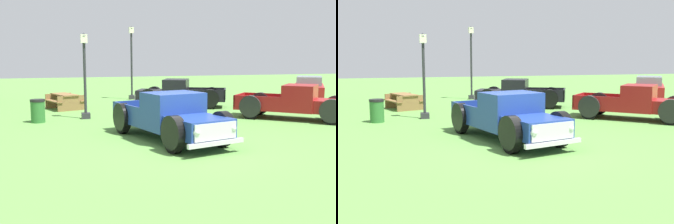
% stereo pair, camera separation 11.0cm
% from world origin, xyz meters
% --- Properties ---
extents(ground_plane, '(80.00, 80.00, 0.00)m').
position_xyz_m(ground_plane, '(0.00, 0.00, 0.00)').
color(ground_plane, '#5B9342').
extents(pickup_truck_foreground, '(3.07, 5.39, 1.56)m').
position_xyz_m(pickup_truck_foreground, '(-0.04, 0.60, 0.74)').
color(pickup_truck_foreground, navy).
rests_on(pickup_truck_foreground, ground_plane).
extents(pickup_truck_behind_left, '(5.03, 3.57, 1.46)m').
position_xyz_m(pickup_truck_behind_left, '(2.65, 9.14, 0.70)').
color(pickup_truck_behind_left, black).
rests_on(pickup_truck_behind_left, ground_plane).
extents(pickup_truck_behind_right, '(4.69, 4.56, 1.48)m').
position_xyz_m(pickup_truck_behind_right, '(6.43, 3.31, 0.71)').
color(pickup_truck_behind_right, maroon).
rests_on(pickup_truck_behind_right, ground_plane).
extents(sedan_distant_a, '(3.86, 4.45, 1.41)m').
position_xyz_m(sedan_distant_a, '(11.79, 10.36, 0.74)').
color(sedan_distant_a, '#B21E1E').
rests_on(sedan_distant_a, ground_plane).
extents(lamp_post_near, '(0.36, 0.36, 3.66)m').
position_xyz_m(lamp_post_near, '(-2.30, 6.19, 1.92)').
color(lamp_post_near, '#2D2D33').
rests_on(lamp_post_near, ground_plane).
extents(lamp_post_far, '(0.36, 0.36, 4.48)m').
position_xyz_m(lamp_post_far, '(1.17, 13.40, 2.35)').
color(lamp_post_far, '#2D2D33').
rests_on(lamp_post_far, ground_plane).
extents(picnic_table, '(2.02, 2.20, 0.78)m').
position_xyz_m(picnic_table, '(-3.05, 9.67, 0.49)').
color(picnic_table, olive).
rests_on(picnic_table, ground_plane).
extents(trash_can, '(0.59, 0.59, 0.95)m').
position_xyz_m(trash_can, '(-4.26, 5.69, 0.48)').
color(trash_can, '#2D6B2D').
rests_on(trash_can, ground_plane).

